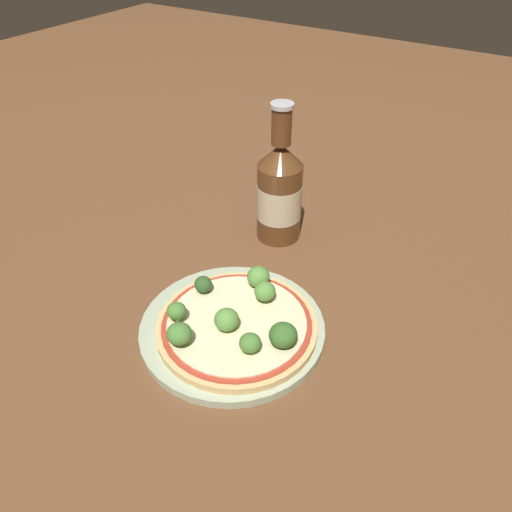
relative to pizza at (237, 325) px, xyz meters
The scene contains 12 objects.
ground_plane 0.04m from the pizza, 66.95° to the left, with size 3.00×3.00×0.00m, color brown.
plate 0.02m from the pizza, 72.90° to the left, with size 0.24×0.24×0.01m.
pizza is the anchor object (origin of this frame).
broccoli_floret_0 0.06m from the pizza, 10.69° to the right, with size 0.03×0.03×0.03m.
broccoli_floret_1 0.08m from the pizza, 120.96° to the left, with size 0.02×0.02×0.03m.
broccoli_floret_2 0.07m from the pizza, 92.00° to the right, with size 0.03×0.03×0.03m.
broccoli_floret_3 0.03m from the pizza, 167.55° to the left, with size 0.03×0.03×0.03m.
broccoli_floret_4 0.08m from the pizza, 10.90° to the left, with size 0.03×0.03×0.03m.
broccoli_floret_5 0.08m from the pizza, 150.28° to the left, with size 0.03×0.03×0.03m.
broccoli_floret_6 0.06m from the pizza, 127.98° to the right, with size 0.03×0.03×0.02m.
broccoli_floret_7 0.08m from the pizza, 72.05° to the left, with size 0.02×0.02×0.02m.
beer_bottle 0.25m from the pizza, 17.35° to the left, with size 0.07×0.07×0.23m.
Camera 1 is at (-0.39, -0.30, 0.48)m, focal length 35.00 mm.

